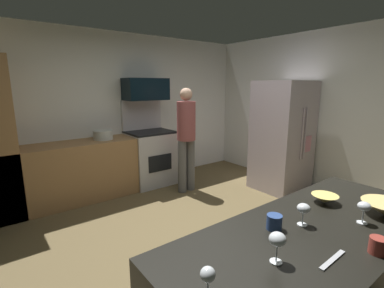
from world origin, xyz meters
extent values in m
cube|color=brown|center=(0.00, 0.00, -0.01)|extent=(5.20, 4.80, 0.02)
cube|color=silver|center=(0.00, 2.34, 1.30)|extent=(5.20, 0.12, 2.60)
cube|color=silver|center=(2.54, 0.00, 1.30)|extent=(0.12, 4.80, 2.60)
cube|color=#996F44|center=(-0.90, 1.98, 0.45)|extent=(2.40, 0.60, 0.90)
cube|color=#BCBBBA|center=(0.38, 1.96, 0.46)|extent=(0.76, 0.64, 0.92)
cube|color=black|center=(0.38, 1.96, 0.94)|extent=(0.76, 0.64, 0.03)
cube|color=#BCBBBA|center=(0.38, 2.25, 1.22)|extent=(0.76, 0.06, 0.53)
cube|color=black|center=(0.38, 1.63, 0.45)|extent=(0.44, 0.01, 0.28)
cube|color=black|center=(0.38, 2.06, 1.67)|extent=(0.74, 0.38, 0.37)
cube|color=#C0B1BC|center=(2.03, 0.44, 0.90)|extent=(0.82, 0.75, 1.81)
cylinder|color=#C0B1BC|center=(1.99, 0.05, 0.99)|extent=(0.02, 0.02, 0.81)
cylinder|color=#C0B1BC|center=(2.07, 0.05, 0.99)|extent=(0.02, 0.02, 0.81)
cube|color=pink|center=(2.18, 0.06, 0.81)|extent=(0.20, 0.01, 0.26)
cylinder|color=#595959|center=(0.58, 1.29, 0.43)|extent=(0.14, 0.14, 0.87)
cylinder|color=#595959|center=(0.75, 1.29, 0.43)|extent=(0.14, 0.14, 0.87)
cylinder|color=#8F4847|center=(0.67, 1.29, 1.18)|extent=(0.30, 0.30, 0.62)
sphere|color=tan|center=(0.67, 1.29, 1.60)|extent=(0.20, 0.20, 0.20)
cone|color=#E7D06B|center=(-0.01, -1.35, 0.93)|extent=(0.19, 0.19, 0.06)
cylinder|color=silver|center=(-0.87, -1.56, 0.90)|extent=(0.06, 0.06, 0.01)
cylinder|color=silver|center=(-0.87, -1.56, 0.95)|extent=(0.01, 0.01, 0.08)
ellipsoid|color=silver|center=(-0.87, -1.56, 1.02)|extent=(0.08, 0.08, 0.07)
cylinder|color=silver|center=(-0.13, -1.64, 0.90)|extent=(0.06, 0.06, 0.01)
cylinder|color=silver|center=(-0.13, -1.64, 0.95)|extent=(0.01, 0.01, 0.08)
ellipsoid|color=silver|center=(-0.13, -1.64, 1.01)|extent=(0.08, 0.08, 0.06)
cylinder|color=silver|center=(-0.44, -1.43, 0.90)|extent=(0.06, 0.06, 0.01)
cylinder|color=silver|center=(-0.44, -1.43, 0.94)|extent=(0.01, 0.01, 0.08)
ellipsoid|color=silver|center=(-0.44, -1.43, 1.01)|extent=(0.08, 0.08, 0.06)
ellipsoid|color=silver|center=(-1.29, -1.54, 1.02)|extent=(0.06, 0.06, 0.06)
cylinder|color=navy|center=(-0.62, -1.36, 0.94)|extent=(0.09, 0.09, 0.09)
cylinder|color=#9A382E|center=(-0.40, -1.82, 0.94)|extent=(0.08, 0.08, 0.09)
cube|color=#B7BABF|center=(-0.64, -1.72, 0.90)|extent=(0.23, 0.03, 0.01)
cylinder|color=beige|center=(-0.44, 1.98, 0.97)|extent=(0.30, 0.30, 0.15)
camera|label=1|loc=(-1.91, -2.25, 1.74)|focal=25.79mm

